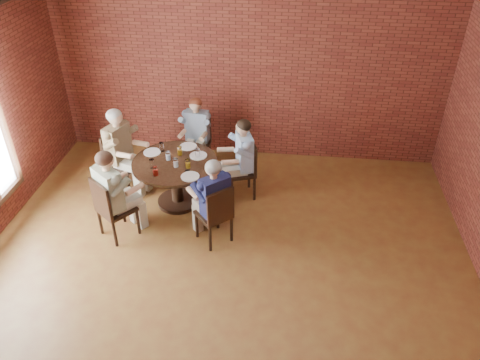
# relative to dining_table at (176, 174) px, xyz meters

# --- Properties ---
(floor) EXTENTS (7.00, 7.00, 0.00)m
(floor) POSITION_rel_dining_table_xyz_m (0.90, -1.83, -0.53)
(floor) COLOR olive
(floor) RESTS_ON ground
(ceiling) EXTENTS (7.00, 7.00, 0.00)m
(ceiling) POSITION_rel_dining_table_xyz_m (0.90, -1.83, 2.87)
(ceiling) COLOR silver
(ceiling) RESTS_ON wall_back
(wall_back) EXTENTS (7.00, 0.00, 7.00)m
(wall_back) POSITION_rel_dining_table_xyz_m (0.90, 1.67, 1.17)
(wall_back) COLOR brown
(wall_back) RESTS_ON ground
(dining_table) EXTENTS (1.26, 1.26, 0.75)m
(dining_table) POSITION_rel_dining_table_xyz_m (0.00, 0.00, 0.00)
(dining_table) COLOR black
(dining_table) RESTS_ON floor
(chair_a) EXTENTS (0.53, 0.53, 0.92)m
(chair_a) POSITION_rel_dining_table_xyz_m (1.01, 0.35, -0.03)
(chair_a) COLOR black
(chair_a) RESTS_ON floor
(diner_a) EXTENTS (0.76, 0.69, 1.31)m
(diner_a) POSITION_rel_dining_table_xyz_m (0.94, 0.33, 0.13)
(diner_a) COLOR #4779B9
(diner_a) RESTS_ON floor
(chair_b) EXTENTS (0.44, 0.44, 0.90)m
(chair_b) POSITION_rel_dining_table_xyz_m (0.12, 1.13, -0.03)
(chair_b) COLOR black
(chair_b) RESTS_ON floor
(diner_b) EXTENTS (0.55, 0.65, 1.27)m
(diner_b) POSITION_rel_dining_table_xyz_m (0.11, 1.05, 0.11)
(diner_b) COLOR gray
(diner_b) RESTS_ON floor
(chair_c) EXTENTS (0.57, 0.57, 0.96)m
(chair_c) POSITION_rel_dining_table_xyz_m (-0.99, 0.34, -0.01)
(chair_c) COLOR black
(chair_c) RESTS_ON floor
(diner_c) EXTENTS (0.82, 0.74, 1.37)m
(diner_c) POSITION_rel_dining_table_xyz_m (-0.91, 0.31, 0.16)
(diner_c) COLOR brown
(diner_c) RESTS_ON floor
(chair_d) EXTENTS (0.61, 0.61, 0.95)m
(chair_d) POSITION_rel_dining_table_xyz_m (-0.70, -0.88, -0.02)
(chair_d) COLOR black
(chair_d) RESTS_ON floor
(diner_d) EXTENTS (0.84, 0.86, 1.35)m
(diner_d) POSITION_rel_dining_table_xyz_m (-0.65, -0.81, 0.15)
(diner_d) COLOR tan
(diner_d) RESTS_ON floor
(chair_e) EXTENTS (0.57, 0.57, 0.91)m
(chair_e) POSITION_rel_dining_table_xyz_m (0.75, -0.83, -0.03)
(chair_e) COLOR black
(chair_e) RESTS_ON floor
(diner_e) EXTENTS (0.79, 0.80, 1.29)m
(diner_e) POSITION_rel_dining_table_xyz_m (0.69, -0.77, 0.12)
(diner_e) COLOR #191D48
(diner_e) RESTS_ON floor
(plate_a) EXTENTS (0.26, 0.26, 0.01)m
(plate_a) POSITION_rel_dining_table_xyz_m (0.32, 0.19, 0.23)
(plate_a) COLOR white
(plate_a) RESTS_ON dining_table
(plate_b) EXTENTS (0.26, 0.26, 0.01)m
(plate_b) POSITION_rel_dining_table_xyz_m (0.11, 0.45, 0.23)
(plate_b) COLOR white
(plate_b) RESTS_ON dining_table
(plate_c) EXTENTS (0.26, 0.26, 0.01)m
(plate_c) POSITION_rel_dining_table_xyz_m (-0.40, 0.21, 0.23)
(plate_c) COLOR white
(plate_c) RESTS_ON dining_table
(plate_d) EXTENTS (0.26, 0.26, 0.01)m
(plate_d) POSITION_rel_dining_table_xyz_m (0.31, -0.38, 0.23)
(plate_d) COLOR white
(plate_d) RESTS_ON dining_table
(glass_a) EXTENTS (0.07, 0.07, 0.14)m
(glass_a) POSITION_rel_dining_table_xyz_m (0.32, 0.15, 0.29)
(glass_a) COLOR white
(glass_a) RESTS_ON dining_table
(glass_b) EXTENTS (0.07, 0.07, 0.14)m
(glass_b) POSITION_rel_dining_table_xyz_m (0.04, 0.20, 0.29)
(glass_b) COLOR white
(glass_b) RESTS_ON dining_table
(glass_c) EXTENTS (0.07, 0.07, 0.14)m
(glass_c) POSITION_rel_dining_table_xyz_m (-0.26, 0.27, 0.29)
(glass_c) COLOR white
(glass_c) RESTS_ON dining_table
(glass_d) EXTENTS (0.07, 0.07, 0.14)m
(glass_d) POSITION_rel_dining_table_xyz_m (-0.10, 0.04, 0.29)
(glass_d) COLOR white
(glass_d) RESTS_ON dining_table
(glass_e) EXTENTS (0.07, 0.07, 0.14)m
(glass_e) POSITION_rel_dining_table_xyz_m (-0.27, -0.21, 0.29)
(glass_e) COLOR white
(glass_e) RESTS_ON dining_table
(glass_f) EXTENTS (0.07, 0.07, 0.14)m
(glass_f) POSITION_rel_dining_table_xyz_m (-0.18, -0.39, 0.29)
(glass_f) COLOR white
(glass_f) RESTS_ON dining_table
(glass_g) EXTENTS (0.07, 0.07, 0.14)m
(glass_g) POSITION_rel_dining_table_xyz_m (0.05, -0.14, 0.29)
(glass_g) COLOR white
(glass_g) RESTS_ON dining_table
(glass_h) EXTENTS (0.07, 0.07, 0.14)m
(glass_h) POSITION_rel_dining_table_xyz_m (0.23, -0.15, 0.29)
(glass_h) COLOR white
(glass_h) RESTS_ON dining_table
(smartphone) EXTENTS (0.10, 0.15, 0.01)m
(smartphone) POSITION_rel_dining_table_xyz_m (0.25, -0.29, 0.23)
(smartphone) COLOR black
(smartphone) RESTS_ON dining_table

